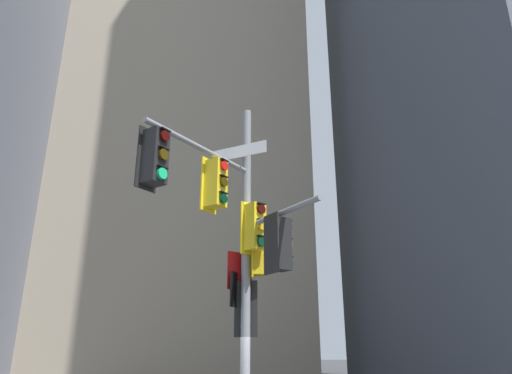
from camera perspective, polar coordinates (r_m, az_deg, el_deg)
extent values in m
cube|color=tan|center=(36.04, -9.75, 14.00)|extent=(16.38, 16.38, 43.69)
cylinder|color=gray|center=(9.70, -1.29, -10.68)|extent=(0.20, 0.20, 7.59)
cylinder|color=gray|center=(9.15, -6.76, 4.76)|extent=(2.03, 2.45, 0.11)
cylinder|color=gray|center=(8.85, 2.91, -3.41)|extent=(1.22, 2.31, 0.11)
cube|color=yellow|center=(9.37, -5.96, 0.20)|extent=(0.33, 0.39, 1.14)
cube|color=yellow|center=(9.26, -5.05, 0.42)|extent=(0.48, 0.48, 1.00)
cylinder|color=red|center=(9.26, -4.03, 2.69)|extent=(0.17, 0.19, 0.20)
cube|color=black|center=(9.30, -3.98, 3.39)|extent=(0.20, 0.22, 0.02)
cylinder|color=#3C2C06|center=(9.14, -4.08, 0.65)|extent=(0.17, 0.19, 0.20)
cube|color=black|center=(9.18, -4.03, 1.36)|extent=(0.20, 0.22, 0.02)
cylinder|color=#06311C|center=(9.03, -4.13, -1.44)|extent=(0.17, 0.19, 0.20)
cube|color=black|center=(9.06, -4.08, -0.71)|extent=(0.20, 0.22, 0.02)
cube|color=black|center=(8.23, -13.50, 3.41)|extent=(0.33, 0.39, 1.14)
cube|color=black|center=(8.10, -12.58, 3.71)|extent=(0.48, 0.48, 1.00)
cylinder|color=#360605|center=(8.11, -11.41, 6.31)|extent=(0.17, 0.19, 0.20)
cube|color=black|center=(8.16, -11.33, 7.09)|extent=(0.20, 0.22, 0.02)
cylinder|color=#3C2C06|center=(7.97, -11.57, 4.04)|extent=(0.17, 0.19, 0.20)
cube|color=black|center=(8.01, -11.49, 4.84)|extent=(0.20, 0.22, 0.02)
cylinder|color=#19C672|center=(7.84, -11.74, 1.68)|extent=(0.17, 0.19, 0.20)
cube|color=black|center=(7.88, -11.65, 2.50)|extent=(0.20, 0.22, 0.02)
cube|color=black|center=(8.61, 1.93, -7.08)|extent=(0.24, 0.44, 1.14)
cube|color=black|center=(8.71, 2.98, -7.21)|extent=(0.46, 0.46, 1.00)
cylinder|color=#360605|center=(8.90, 4.01, -5.14)|extent=(0.14, 0.21, 0.20)
cube|color=black|center=(8.93, 4.02, -4.39)|extent=(0.16, 0.23, 0.02)
cylinder|color=yellow|center=(8.83, 4.06, -7.34)|extent=(0.14, 0.21, 0.20)
cube|color=black|center=(8.85, 4.07, -6.59)|extent=(0.16, 0.23, 0.02)
cylinder|color=#06311C|center=(8.76, 4.11, -9.58)|extent=(0.14, 0.21, 0.20)
cube|color=black|center=(8.79, 4.13, -8.81)|extent=(0.16, 0.23, 0.02)
cube|color=gold|center=(9.79, -0.63, -8.10)|extent=(0.07, 0.48, 1.14)
cube|color=gold|center=(9.82, 0.47, -8.13)|extent=(0.37, 0.37, 1.00)
cylinder|color=red|center=(9.93, 1.61, -6.18)|extent=(0.08, 0.20, 0.20)
cube|color=black|center=(9.96, 1.64, -5.51)|extent=(0.09, 0.22, 0.02)
cylinder|color=#3C2C06|center=(9.86, 1.63, -8.17)|extent=(0.08, 0.20, 0.20)
cube|color=black|center=(9.88, 1.66, -7.49)|extent=(0.09, 0.22, 0.02)
cylinder|color=#06311C|center=(9.80, 1.65, -10.18)|extent=(0.08, 0.20, 0.20)
cube|color=black|center=(9.82, 1.68, -9.49)|extent=(0.09, 0.22, 0.02)
cube|color=black|center=(9.73, -1.28, -15.01)|extent=(0.48, 0.09, 1.14)
cube|color=black|center=(9.92, -1.23, -15.08)|extent=(0.38, 0.38, 1.00)
cylinder|color=#360605|center=(10.14, -1.15, -13.19)|extent=(0.21, 0.08, 0.20)
cube|color=black|center=(10.16, -1.15, -12.52)|extent=(0.23, 0.10, 0.02)
cylinder|color=yellow|center=(10.11, -1.17, -15.16)|extent=(0.21, 0.08, 0.20)
cube|color=black|center=(10.13, -1.16, -14.49)|extent=(0.23, 0.10, 0.02)
cylinder|color=#06311C|center=(10.10, -1.18, -17.14)|extent=(0.21, 0.08, 0.20)
cube|color=black|center=(10.11, -1.17, -16.46)|extent=(0.23, 0.10, 0.02)
cube|color=yellow|center=(9.79, -0.84, -5.25)|extent=(0.41, 0.30, 1.14)
cube|color=yellow|center=(9.65, -0.11, -5.05)|extent=(0.47, 0.47, 1.00)
cylinder|color=#360605|center=(9.60, 0.68, -2.80)|extent=(0.20, 0.17, 0.20)
cube|color=black|center=(9.63, 0.70, -2.11)|extent=(0.22, 0.19, 0.02)
cylinder|color=yellow|center=(9.51, 0.69, -4.83)|extent=(0.20, 0.17, 0.20)
cube|color=black|center=(9.53, 0.71, -4.12)|extent=(0.22, 0.19, 0.02)
cylinder|color=#06311C|center=(9.43, 0.70, -6.89)|extent=(0.20, 0.17, 0.20)
cube|color=black|center=(9.45, 0.72, -6.18)|extent=(0.22, 0.19, 0.02)
cube|color=white|center=(10.12, -2.14, 4.48)|extent=(1.14, 0.75, 0.28)
cube|color=#19479E|center=(10.12, -2.14, 4.48)|extent=(1.10, 0.72, 0.24)
cube|color=red|center=(9.88, -2.02, -10.52)|extent=(0.56, 0.34, 0.80)
cube|color=white|center=(9.88, -2.02, -10.52)|extent=(0.52, 0.32, 0.76)
cube|color=black|center=(9.73, -2.54, -12.80)|extent=(0.27, 0.55, 0.72)
cube|color=white|center=(9.73, -2.54, -12.80)|extent=(0.25, 0.51, 0.68)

